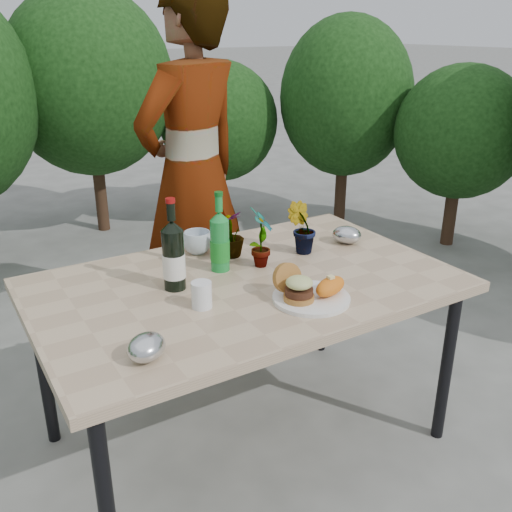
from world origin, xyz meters
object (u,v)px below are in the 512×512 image
person (193,176)px  dinner_plate (311,298)px  wine_bottle (174,256)px  patio_table (245,294)px

person → dinner_plate: bearing=66.2°
wine_bottle → patio_table: bearing=-39.4°
dinner_plate → person: size_ratio=0.15×
dinner_plate → wine_bottle: bearing=137.6°
dinner_plate → person: bearing=85.9°
patio_table → person: bearing=77.2°
patio_table → wine_bottle: bearing=163.7°
wine_bottle → person: 0.93m
dinner_plate → person: person is taller
wine_bottle → person: bearing=37.2°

